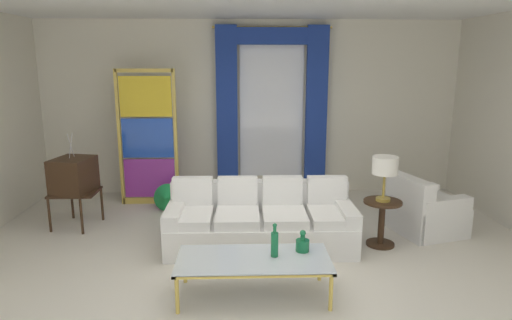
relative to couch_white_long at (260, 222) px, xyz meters
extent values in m
plane|color=silver|center=(-0.07, -0.58, -0.31)|extent=(16.00, 16.00, 0.00)
cube|color=silver|center=(-0.07, 2.48, 1.19)|extent=(8.00, 0.12, 3.00)
cube|color=white|center=(-0.07, 0.22, 2.71)|extent=(8.00, 7.60, 0.04)
cube|color=white|center=(0.30, 2.40, 1.24)|extent=(1.10, 0.02, 2.50)
cylinder|color=gold|center=(0.30, 2.32, 2.55)|extent=(2.00, 0.04, 0.04)
cube|color=navy|center=(-0.47, 2.30, 1.24)|extent=(0.36, 0.12, 2.70)
cube|color=navy|center=(1.07, 2.30, 1.24)|extent=(0.36, 0.12, 2.70)
cube|color=navy|center=(0.30, 2.30, 2.41)|extent=(1.80, 0.10, 0.28)
cube|color=white|center=(0.00, -0.09, -0.12)|extent=(2.33, 0.92, 0.38)
cube|color=white|center=(0.00, 0.28, 0.08)|extent=(2.32, 0.22, 0.78)
cube|color=white|center=(1.07, -0.10, -0.03)|extent=(0.21, 0.86, 0.56)
cube|color=white|center=(-1.07, -0.09, -0.03)|extent=(0.21, 0.86, 0.56)
cube|color=white|center=(0.87, -0.15, 0.13)|extent=(0.54, 0.74, 0.12)
cube|color=white|center=(0.87, 0.17, 0.35)|extent=(0.51, 0.14, 0.40)
cube|color=white|center=(0.29, -0.15, 0.13)|extent=(0.54, 0.74, 0.12)
cube|color=white|center=(0.29, 0.17, 0.35)|extent=(0.51, 0.14, 0.40)
cube|color=white|center=(-0.29, -0.14, 0.13)|extent=(0.54, 0.74, 0.12)
cube|color=white|center=(-0.29, 0.18, 0.35)|extent=(0.51, 0.14, 0.40)
cube|color=white|center=(-0.87, -0.14, 0.13)|extent=(0.54, 0.74, 0.12)
cube|color=white|center=(-0.87, 0.18, 0.35)|extent=(0.51, 0.14, 0.40)
cube|color=silver|center=(-0.13, -1.27, 0.09)|extent=(1.52, 0.68, 0.02)
cube|color=gold|center=(-0.13, -0.95, 0.07)|extent=(1.52, 0.04, 0.03)
cube|color=gold|center=(-0.13, -1.59, 0.07)|extent=(1.52, 0.04, 0.03)
cube|color=gold|center=(-0.87, -1.27, 0.07)|extent=(0.04, 0.68, 0.03)
cube|color=gold|center=(0.62, -1.27, 0.07)|extent=(0.04, 0.68, 0.03)
cylinder|color=gold|center=(-0.85, -0.97, -0.12)|extent=(0.04, 0.04, 0.38)
cylinder|color=gold|center=(0.60, -0.97, -0.12)|extent=(0.04, 0.04, 0.38)
cylinder|color=gold|center=(-0.85, -1.57, -0.12)|extent=(0.04, 0.04, 0.38)
cylinder|color=gold|center=(0.60, -1.57, -0.12)|extent=(0.04, 0.04, 0.38)
cylinder|color=#196B3D|center=(0.38, -1.13, 0.16)|extent=(0.14, 0.14, 0.12)
cylinder|color=#196B3D|center=(0.38, -1.13, 0.25)|extent=(0.05, 0.05, 0.05)
sphere|color=#196B3D|center=(0.38, -1.13, 0.30)|extent=(0.06, 0.06, 0.06)
cylinder|color=#196B3D|center=(0.08, -1.24, 0.23)|extent=(0.07, 0.07, 0.25)
cylinder|color=#196B3D|center=(0.08, -1.24, 0.38)|extent=(0.03, 0.03, 0.06)
sphere|color=#196B3D|center=(0.08, -1.24, 0.43)|extent=(0.04, 0.04, 0.04)
cube|color=#382314|center=(-2.60, 0.77, 0.19)|extent=(0.62, 0.54, 0.03)
cylinder|color=#382314|center=(-2.89, 0.54, -0.06)|extent=(0.04, 0.04, 0.50)
cylinder|color=#382314|center=(-2.77, 1.09, -0.06)|extent=(0.04, 0.04, 0.50)
cylinder|color=#382314|center=(-2.42, 0.45, -0.06)|extent=(0.04, 0.04, 0.50)
cylinder|color=#382314|center=(-2.30, 1.00, -0.06)|extent=(0.04, 0.04, 0.50)
cube|color=#382314|center=(-2.60, 0.77, 0.45)|extent=(0.58, 0.64, 0.48)
cube|color=black|center=(-2.83, 0.82, 0.47)|extent=(0.09, 0.39, 0.30)
cylinder|color=gold|center=(-2.84, 0.74, 0.28)|extent=(0.02, 0.04, 0.04)
cylinder|color=gold|center=(-2.81, 0.90, 0.28)|extent=(0.02, 0.04, 0.04)
cylinder|color=silver|center=(-2.60, 0.77, 0.87)|extent=(0.03, 0.13, 0.34)
cylinder|color=silver|center=(-2.60, 0.77, 0.87)|extent=(0.03, 0.13, 0.34)
cube|color=white|center=(2.32, 0.37, -0.11)|extent=(0.99, 0.99, 0.40)
cube|color=white|center=(2.32, 0.37, 0.14)|extent=(0.85, 0.85, 0.10)
cube|color=white|center=(2.02, 0.28, 0.09)|extent=(0.41, 0.82, 0.80)
cube|color=white|center=(2.24, 0.68, -0.02)|extent=(0.76, 0.38, 0.58)
cube|color=white|center=(2.41, 0.06, -0.02)|extent=(0.76, 0.38, 0.58)
cube|color=gold|center=(-2.19, 1.77, 0.79)|extent=(0.05, 0.05, 2.20)
cube|color=gold|center=(-1.29, 1.77, 0.79)|extent=(0.05, 0.05, 2.20)
cube|color=gold|center=(-1.74, 1.77, 1.86)|extent=(0.90, 0.05, 0.06)
cube|color=gold|center=(-1.74, 1.77, -0.26)|extent=(0.90, 0.05, 0.10)
cube|color=purple|center=(-1.74, 1.77, 0.13)|extent=(0.82, 0.02, 0.64)
cube|color=#1E47B7|center=(-1.74, 1.77, 0.79)|extent=(0.82, 0.02, 0.64)
cube|color=yellow|center=(-1.74, 1.77, 1.46)|extent=(0.82, 0.02, 0.64)
cylinder|color=beige|center=(-1.41, 1.46, -0.28)|extent=(0.16, 0.16, 0.06)
ellipsoid|color=#1B36A7|center=(-1.41, 1.46, -0.17)|extent=(0.18, 0.32, 0.20)
sphere|color=#1B36A7|center=(-1.41, 1.60, -0.06)|extent=(0.09, 0.09, 0.09)
cone|color=gold|center=(-1.41, 1.66, -0.06)|extent=(0.02, 0.04, 0.02)
cone|color=green|center=(-1.41, 1.28, -0.07)|extent=(0.44, 0.40, 0.50)
cylinder|color=#382314|center=(1.54, -0.06, 0.27)|extent=(0.48, 0.48, 0.03)
cylinder|color=#382314|center=(1.54, -0.06, -0.02)|extent=(0.08, 0.08, 0.55)
cylinder|color=#382314|center=(1.54, -0.06, -0.29)|extent=(0.36, 0.36, 0.03)
cylinder|color=#B29338|center=(1.54, -0.06, 0.31)|extent=(0.18, 0.18, 0.04)
cylinder|color=#B29338|center=(1.54, -0.06, 0.51)|extent=(0.03, 0.03, 0.36)
cylinder|color=white|center=(1.54, -0.06, 0.75)|extent=(0.32, 0.32, 0.22)
camera|label=1|loc=(-0.25, -5.39, 2.02)|focal=31.41mm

